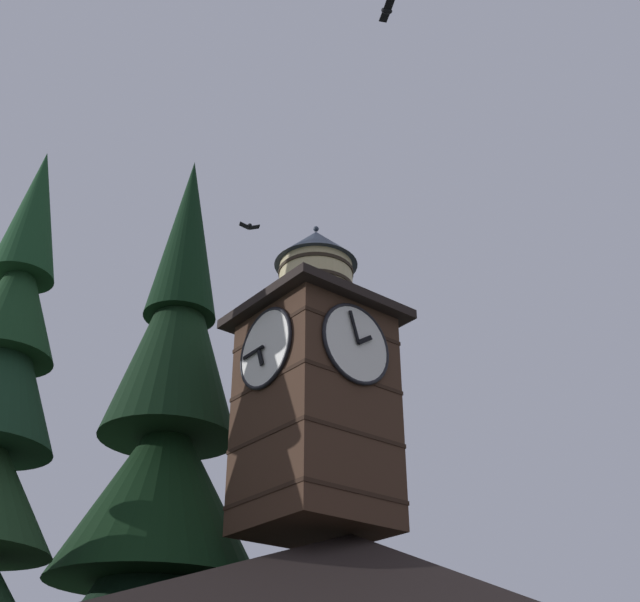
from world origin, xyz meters
TOP-DOWN VIEW (x-y plane):
  - clock_tower at (1.55, -2.19)m, footprint 3.79×3.79m
  - pine_tree_behind at (3.28, -6.58)m, footprint 7.15×7.15m
  - moon at (-9.20, -33.95)m, footprint 1.93×1.93m
  - flying_bird_high at (3.49, 3.00)m, footprint 0.49×0.72m
  - flying_bird_low at (1.48, -5.78)m, footprint 0.70×0.45m

SIDE VIEW (x-z plane):
  - pine_tree_behind at x=3.28m, z-range -1.91..17.71m
  - clock_tower at x=1.55m, z-range 6.14..14.79m
  - moon at x=-9.20m, z-range 10.44..12.37m
  - flying_bird_low at x=1.48m, z-range 17.27..17.43m
  - flying_bird_high at x=3.49m, z-range 18.02..18.18m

